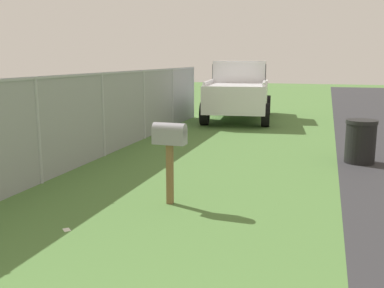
# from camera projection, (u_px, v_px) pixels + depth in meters

# --- Properties ---
(mailbox) EXTENTS (0.23, 0.50, 1.24)m
(mailbox) POSITION_uv_depth(u_px,v_px,m) (170.00, 140.00, 6.52)
(mailbox) COLOR brown
(mailbox) RESTS_ON ground
(pickup_truck) EXTENTS (5.00, 2.70, 2.09)m
(pickup_truck) POSITION_uv_depth(u_px,v_px,m) (239.00, 89.00, 15.98)
(pickup_truck) COLOR silver
(pickup_truck) RESTS_ON ground
(trash_bin) EXTENTS (0.64, 0.64, 0.92)m
(trash_bin) POSITION_uv_depth(u_px,v_px,m) (360.00, 141.00, 9.23)
(trash_bin) COLOR black
(trash_bin) RESTS_ON ground
(fence_section) EXTENTS (14.04, 0.07, 1.87)m
(fence_section) POSITION_uv_depth(u_px,v_px,m) (103.00, 112.00, 9.79)
(fence_section) COLOR #9EA3A8
(fence_section) RESTS_ON ground
(litter_wrapper_near_hydrant) EXTENTS (0.14, 0.14, 0.01)m
(litter_wrapper_near_hydrant) POSITION_uv_depth(u_px,v_px,m) (67.00, 230.00, 5.66)
(litter_wrapper_near_hydrant) COLOR silver
(litter_wrapper_near_hydrant) RESTS_ON ground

